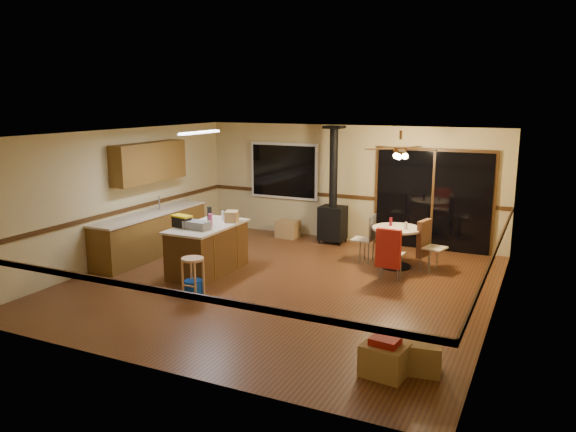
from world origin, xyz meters
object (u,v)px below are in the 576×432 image
Objects in this scene: bar_stool at (193,277)px; dining_table at (396,240)px; chair_left at (368,233)px; box_under_window at (288,229)px; box_corner_b at (422,356)px; chair_near at (389,248)px; box_corner_a at (384,360)px; toolbox_black at (182,222)px; chair_right at (425,239)px; kitchen_island at (208,249)px; toolbox_grey at (197,225)px; blue_bucket at (194,288)px; wood_stove at (333,211)px.

dining_table is at bearing 49.91° from bar_stool.
chair_left is at bearing 170.18° from dining_table.
box_corner_b is at bearing -51.05° from box_under_window.
box_corner_a is at bearing -75.22° from chair_near.
toolbox_black is 0.49× the size of chair_right.
kitchen_island is 0.62m from toolbox_grey.
box_corner_a is at bearing -19.49° from bar_stool.
chair_near is at bearing -84.11° from dining_table.
chair_left is 2.58m from box_under_window.
chair_right reaches higher than box_under_window.
toolbox_black is at bearing -98.51° from box_under_window.
chair_right is at bearing 44.30° from blue_bucket.
wood_stove is 5.52× the size of box_corner_b.
wood_stove reaches higher than toolbox_grey.
chair_right is 4.42m from box_corner_a.
blue_bucket is at bearing -123.27° from chair_left.
box_under_window is at bearing 86.97° from toolbox_grey.
wood_stove is 5.08× the size of box_under_window.
blue_bucket is at bearing -67.94° from kitchen_island.
toolbox_black is 1.39m from bar_stool.
blue_bucket is 0.43× the size of chair_near.
box_under_window is at bearing 81.49° from toolbox_black.
box_corner_b is (4.75, -1.85, -0.81)m from toolbox_black.
box_under_window is 1.09× the size of box_corner_b.
blue_bucket is (-0.05, 0.07, -0.20)m from bar_stool.
kitchen_island is 2.55× the size of bar_stool.
bar_stool reaches higher than box_corner_a.
kitchen_island is 2.40× the size of chair_near.
chair_near is (3.16, 0.94, 0.14)m from kitchen_island.
dining_table is 1.33× the size of chair_right.
box_corner_a is at bearing -55.04° from box_under_window.
kitchen_island is 1.81× the size of dining_table.
kitchen_island is at bearing -163.50° from chair_near.
blue_bucket is (0.45, -0.81, -0.85)m from toolbox_grey.
kitchen_island is 3.26× the size of chair_left.
box_corner_a is at bearing -20.26° from blue_bucket.
chair_right is (3.58, 2.24, -0.37)m from toolbox_grey.
box_corner_a is at bearing -26.05° from toolbox_black.
toolbox_black is 0.66× the size of chair_left.
chair_near is (2.69, 2.08, 0.47)m from blue_bucket.
toolbox_black is 4.52m from chair_right.
chair_left is at bearing 179.37° from chair_right.
chair_right is at bearing -0.63° from chair_left.
dining_table is 0.61m from chair_left.
chair_left is at bearing 124.82° from chair_near.
blue_bucket is 4.39m from chair_right.
bar_stool is 1.28× the size of chair_left.
wood_stove is 7.38× the size of toolbox_black.
box_corner_a is at bearing -63.46° from wood_stove.
toolbox_black reaches higher than bar_stool.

